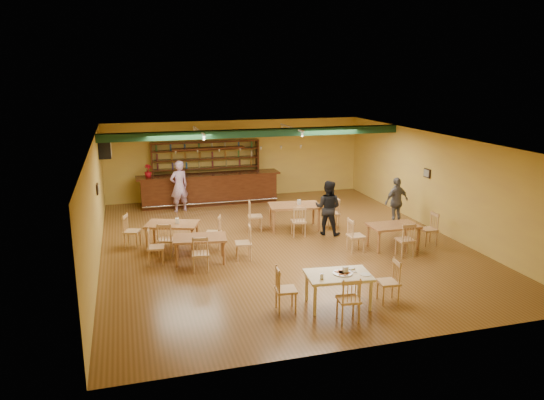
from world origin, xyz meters
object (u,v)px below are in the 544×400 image
object	(u,v)px
dining_table_d	(393,236)
dining_table_a	(173,235)
patron_bar	(179,186)
dining_table_b	(294,217)
patron_right_a	(328,208)
near_table	(338,290)
bar_counter	(209,189)
dining_table_c	(200,249)

from	to	relation	value
dining_table_d	dining_table_a	bearing A→B (deg)	163.71
dining_table_d	patron_bar	distance (m)	7.73
dining_table_b	patron_right_a	world-z (taller)	patron_right_a
dining_table_a	near_table	size ratio (longest dim) A/B	1.06
dining_table_a	near_table	xyz separation A→B (m)	(2.99, -4.76, 0.00)
bar_counter	near_table	xyz separation A→B (m)	(1.17, -9.42, -0.21)
patron_bar	patron_right_a	bearing A→B (deg)	117.21
dining_table_a	dining_table_c	distance (m)	1.46
patron_right_a	dining_table_c	bearing A→B (deg)	53.52
near_table	dining_table_b	bearing A→B (deg)	86.91
patron_bar	patron_right_a	distance (m)	5.59
bar_counter	dining_table_a	size ratio (longest dim) A/B	3.72
dining_table_a	bar_counter	bearing A→B (deg)	88.15
dining_table_c	patron_bar	world-z (taller)	patron_bar
near_table	patron_right_a	distance (m)	5.03
dining_table_b	dining_table_d	size ratio (longest dim) A/B	1.15
dining_table_b	dining_table_c	world-z (taller)	dining_table_b
dining_table_d	patron_bar	world-z (taller)	patron_bar
patron_bar	dining_table_b	bearing A→B (deg)	117.50
bar_counter	dining_table_a	bearing A→B (deg)	-111.22
dining_table_a	dining_table_d	bearing A→B (deg)	2.96
dining_table_b	dining_table_c	size ratio (longest dim) A/B	1.16
bar_counter	dining_table_a	xyz separation A→B (m)	(-1.81, -4.67, -0.21)
near_table	dining_table_d	bearing A→B (deg)	51.51
dining_table_b	dining_table_c	bearing A→B (deg)	-139.14
dining_table_a	patron_right_a	distance (m)	4.67
dining_table_b	dining_table_a	bearing A→B (deg)	-160.65
dining_table_c	patron_right_a	distance (m)	4.31
dining_table_d	dining_table_c	bearing A→B (deg)	175.79
dining_table_c	dining_table_b	bearing A→B (deg)	40.18
bar_counter	dining_table_d	distance (m)	7.62
dining_table_c	patron_bar	xyz separation A→B (m)	(0.04, 5.18, 0.57)
dining_table_d	patron_bar	xyz separation A→B (m)	(-5.31, 5.59, 0.57)
dining_table_b	dining_table_c	xyz separation A→B (m)	(-3.27, -2.11, -0.05)
bar_counter	patron_bar	xyz separation A→B (m)	(-1.19, -0.83, 0.35)
near_table	patron_bar	size ratio (longest dim) A/B	0.74
patron_bar	patron_right_a	size ratio (longest dim) A/B	1.10
near_table	patron_right_a	xyz separation A→B (m)	(1.66, 4.72, 0.47)
near_table	patron_bar	distance (m)	8.94
dining_table_c	near_table	size ratio (longest dim) A/B	1.01
dining_table_b	patron_bar	distance (m)	4.49
dining_table_d	near_table	distance (m)	4.21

